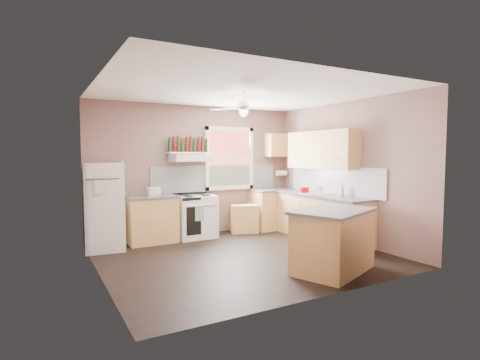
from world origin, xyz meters
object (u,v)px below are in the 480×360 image
toaster (152,191)px  island (333,242)px  cart (244,219)px  stove (195,216)px  refrigerator (104,207)px

toaster → island: 3.52m
toaster → cart: bearing=-24.0°
toaster → stove: size_ratio=0.33×
toaster → stove: 1.04m
stove → island: bearing=-72.3°
refrigerator → island: (2.70, -2.85, -0.34)m
toaster → cart: 2.12m
island → refrigerator: bearing=111.9°
cart → island: (-0.20, -2.96, 0.14)m
stove → refrigerator: bearing=-174.2°
cart → toaster: bearing=-160.7°
refrigerator → cart: (2.90, 0.11, -0.48)m
stove → cart: 1.13m
cart → stove: bearing=-162.8°
island → cart: bearing=64.6°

